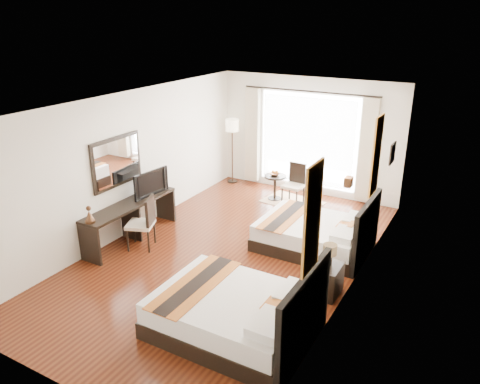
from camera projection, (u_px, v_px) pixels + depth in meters
The scene contains 29 objects.
floor at pixel (229, 255), 8.59m from camera, with size 4.50×7.50×0.01m, color #3A140A.
ceiling at pixel (228, 103), 7.59m from camera, with size 4.50×7.50×0.02m, color white.
wall_headboard at pixel (356, 208), 7.06m from camera, with size 0.01×7.50×2.80m, color silver.
wall_desk at pixel (130, 164), 9.12m from camera, with size 0.01×7.50×2.80m, color silver.
wall_window at pixel (309, 137), 11.14m from camera, with size 4.50×0.01×2.80m, color silver.
wall_entry at pixel (51, 287), 5.04m from camera, with size 4.50×0.01×2.80m, color silver.
window_glass at pixel (308, 141), 11.16m from camera, with size 2.40×0.02×2.20m, color white.
sheer_curtain at pixel (307, 141), 11.11m from camera, with size 2.30×0.02×2.10m, color white.
drape_left at pixel (253, 135), 11.75m from camera, with size 0.35×0.14×2.35m, color #B6AC8D.
drape_right at pixel (367, 151), 10.42m from camera, with size 0.35×0.14×2.35m, color #B6AC8D.
art_panel_near at pixel (312, 219), 5.36m from camera, with size 0.03×0.50×1.35m, color #9A3816.
art_panel_far at pixel (376, 156), 7.72m from camera, with size 0.03×0.50×1.35m, color #9A3816.
wall_sconce at pixel (349, 182), 6.62m from camera, with size 0.10×0.14×0.14m, color #432918.
mirror_frame at pixel (117, 162), 8.75m from camera, with size 0.04×1.25×0.95m, color black.
mirror_glass at pixel (118, 162), 8.74m from camera, with size 0.01×1.12×0.82m, color white.
bed_near at pixel (238, 313), 6.41m from camera, with size 2.14×1.67×1.21m.
bed_far at pixel (317, 234), 8.74m from camera, with size 2.01×1.57×1.13m.
nightstand at pixel (326, 280), 7.32m from camera, with size 0.42×0.52×0.50m, color black.
table_lamp at pixel (330, 251), 7.19m from camera, with size 0.22×0.22×0.34m.
vase at pixel (325, 265), 7.13m from camera, with size 0.14×0.14×0.14m, color black.
console_desk at pixel (131, 221), 9.07m from camera, with size 0.50×2.20×0.76m, color black.
television at pixel (148, 182), 9.28m from camera, with size 0.89×0.12×0.51m, color black.
bronze_figurine at pixel (89, 215), 8.07m from camera, with size 0.18×0.18×0.27m, color #432918, non-canonical shape.
desk_chair at pixel (142, 232), 8.77m from camera, with size 0.62×0.62×1.01m.
floor_lamp at pixel (232, 129), 11.78m from camera, with size 0.33×0.33×1.66m.
side_table at pixel (275, 187), 11.05m from camera, with size 0.52×0.52×0.59m, color black.
fruit_bowl at pixel (275, 174), 10.93m from camera, with size 0.23×0.23×0.06m, color #462F19.
window_chair at pixel (293, 192), 10.81m from camera, with size 0.47×0.47×0.94m.
jute_rug at pixel (293, 202), 10.97m from camera, with size 1.33×0.90×0.01m, color tan.
Camera 1 is at (3.90, -6.53, 4.17)m, focal length 35.00 mm.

